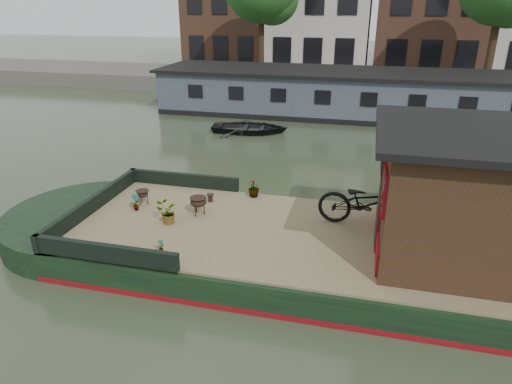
% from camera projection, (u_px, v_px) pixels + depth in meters
% --- Properties ---
extents(ground, '(120.00, 120.00, 0.00)m').
position_uv_depth(ground, '(352.00, 268.00, 9.48)').
color(ground, '#2B3824').
rests_on(ground, ground).
extents(houseboat_hull, '(14.01, 4.02, 0.60)m').
position_uv_depth(houseboat_hull, '(289.00, 249.00, 9.67)').
color(houseboat_hull, black).
rests_on(houseboat_hull, ground).
extents(houseboat_deck, '(11.80, 3.80, 0.05)m').
position_uv_depth(houseboat_deck, '(354.00, 242.00, 9.24)').
color(houseboat_deck, '#877B53').
rests_on(houseboat_deck, houseboat_hull).
extents(bow_bulwark, '(3.00, 4.00, 0.35)m').
position_uv_depth(bow_bulwark, '(127.00, 207.00, 10.30)').
color(bow_bulwark, black).
rests_on(bow_bulwark, houseboat_deck).
extents(cabin, '(4.00, 3.50, 2.42)m').
position_uv_depth(cabin, '(483.00, 195.00, 8.26)').
color(cabin, black).
rests_on(cabin, houseboat_deck).
extents(bicycle, '(2.16, 0.92, 1.10)m').
position_uv_depth(bicycle, '(368.00, 203.00, 9.60)').
color(bicycle, black).
rests_on(bicycle, houseboat_deck).
extents(potted_plant_a, '(0.25, 0.27, 0.42)m').
position_uv_depth(potted_plant_a, '(135.00, 202.00, 10.49)').
color(potted_plant_a, maroon).
rests_on(potted_plant_a, houseboat_deck).
extents(potted_plant_c, '(0.59, 0.58, 0.50)m').
position_uv_depth(potted_plant_c, '(167.00, 213.00, 9.85)').
color(potted_plant_c, '#AA6E31').
rests_on(potted_plant_c, houseboat_deck).
extents(potted_plant_d, '(0.29, 0.29, 0.49)m').
position_uv_depth(potted_plant_d, '(254.00, 187.00, 11.22)').
color(potted_plant_d, '#945928').
rests_on(potted_plant_d, houseboat_deck).
extents(potted_plant_e, '(0.16, 0.17, 0.27)m').
position_uv_depth(potted_plant_e, '(161.00, 246.00, 8.75)').
color(potted_plant_e, brown).
rests_on(potted_plant_e, houseboat_deck).
extents(brazier_front, '(0.48, 0.48, 0.43)m').
position_uv_depth(brazier_front, '(198.00, 206.00, 10.28)').
color(brazier_front, black).
rests_on(brazier_front, houseboat_deck).
extents(brazier_rear, '(0.36, 0.36, 0.36)m').
position_uv_depth(brazier_rear, '(143.00, 197.00, 10.81)').
color(brazier_rear, black).
rests_on(brazier_rear, houseboat_deck).
extents(bollard_port, '(0.17, 0.17, 0.19)m').
position_uv_depth(bollard_port, '(210.00, 198.00, 10.99)').
color(bollard_port, black).
rests_on(bollard_port, houseboat_deck).
extents(bollard_stbd, '(0.16, 0.16, 0.19)m').
position_uv_depth(bollard_stbd, '(61.00, 243.00, 8.96)').
color(bollard_stbd, black).
rests_on(bollard_stbd, houseboat_deck).
extents(dinghy, '(3.45, 2.66, 0.66)m').
position_uv_depth(dinghy, '(250.00, 125.00, 19.18)').
color(dinghy, black).
rests_on(dinghy, ground).
extents(far_houseboat, '(20.40, 4.40, 2.11)m').
position_uv_depth(far_houseboat, '(369.00, 96.00, 21.63)').
color(far_houseboat, '#424C58').
rests_on(far_houseboat, ground).
extents(quay, '(60.00, 6.00, 0.90)m').
position_uv_depth(quay, '(371.00, 85.00, 27.65)').
color(quay, '#47443F').
rests_on(quay, ground).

